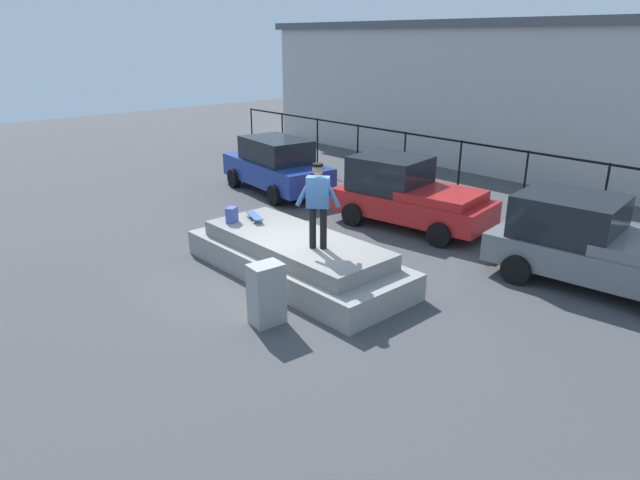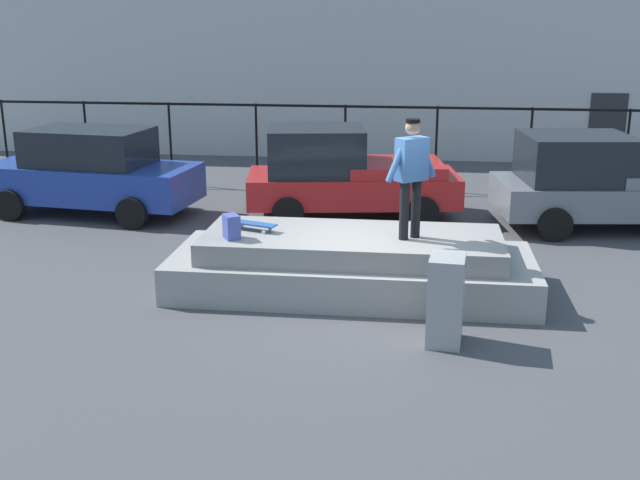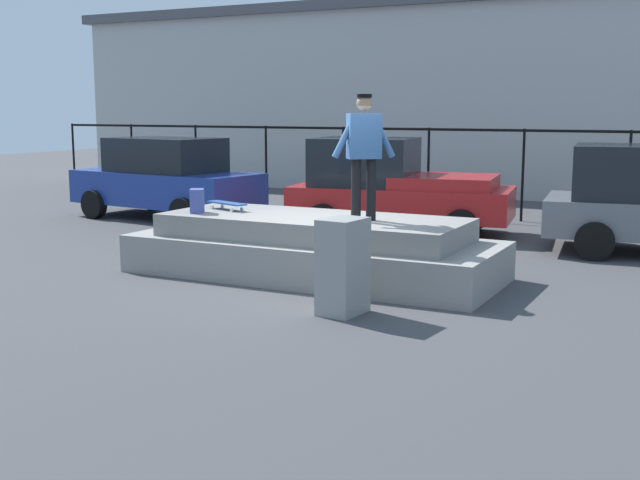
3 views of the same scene
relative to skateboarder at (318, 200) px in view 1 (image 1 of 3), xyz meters
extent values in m
plane|color=#424244|center=(-0.57, -0.27, -1.93)|extent=(60.00, 60.00, 0.00)
cube|color=gray|center=(-0.86, 0.11, -1.65)|extent=(5.51, 2.18, 0.57)
cube|color=gray|center=(-0.86, 0.11, -1.20)|extent=(4.52, 1.79, 0.33)
cylinder|color=black|center=(-0.08, -0.07, -0.59)|extent=(0.14, 0.14, 0.88)
cylinder|color=black|center=(0.08, 0.07, -0.59)|extent=(0.14, 0.14, 0.88)
cube|color=#33598C|center=(0.00, 0.00, 0.16)|extent=(0.51, 0.48, 0.63)
cylinder|color=#33598C|center=(-0.21, -0.18, 0.14)|extent=(0.33, 0.30, 0.59)
cylinder|color=#33598C|center=(0.21, 0.18, 0.14)|extent=(0.33, 0.30, 0.59)
sphere|color=tan|center=(0.00, 0.00, 0.61)|extent=(0.22, 0.22, 0.22)
cylinder|color=black|center=(0.00, 0.00, 0.71)|extent=(0.29, 0.29, 0.05)
cube|color=#264C8C|center=(-2.40, 0.14, -0.92)|extent=(0.80, 0.45, 0.02)
cylinder|color=silver|center=(-2.19, -0.04, -1.00)|extent=(0.06, 0.05, 0.06)
cylinder|color=silver|center=(-2.13, 0.15, -1.00)|extent=(0.06, 0.05, 0.06)
cylinder|color=silver|center=(-2.67, 0.13, -1.00)|extent=(0.06, 0.05, 0.06)
cylinder|color=silver|center=(-2.61, 0.32, -1.00)|extent=(0.06, 0.05, 0.06)
cube|color=#3F4C99|center=(-2.61, -0.35, -0.85)|extent=(0.32, 0.34, 0.36)
cube|color=navy|center=(-6.74, 4.19, -1.24)|extent=(4.62, 2.30, 0.75)
cube|color=black|center=(-6.74, 4.19, -0.49)|extent=(2.61, 1.85, 0.75)
cylinder|color=black|center=(-8.00, 5.26, -1.61)|extent=(0.66, 0.29, 0.64)
cylinder|color=black|center=(-8.21, 3.45, -1.61)|extent=(0.66, 0.29, 0.64)
cylinder|color=black|center=(-5.26, 4.93, -1.61)|extent=(0.66, 0.29, 0.64)
cylinder|color=black|center=(-5.48, 3.12, -1.61)|extent=(0.66, 0.29, 0.64)
cube|color=#B21E1E|center=(-1.23, 4.61, -1.30)|extent=(4.55, 2.43, 0.61)
cube|color=black|center=(-1.98, 4.50, -0.52)|extent=(2.17, 1.94, 0.95)
cube|color=#B21E1E|center=(-0.38, 4.74, -0.88)|extent=(2.18, 1.99, 0.24)
cylinder|color=black|center=(-2.69, 5.33, -1.61)|extent=(0.67, 0.31, 0.64)
cylinder|color=black|center=(-2.42, 3.50, -1.61)|extent=(0.67, 0.31, 0.64)
cylinder|color=black|center=(-0.04, 5.73, -1.61)|extent=(0.67, 0.31, 0.64)
cylinder|color=black|center=(0.23, 3.90, -1.61)|extent=(0.67, 0.31, 0.64)
cube|color=slate|center=(3.95, 4.45, -1.30)|extent=(4.71, 2.49, 0.62)
cube|color=black|center=(3.17, 4.35, -0.53)|extent=(2.23, 2.03, 0.91)
cylinder|color=black|center=(2.44, 5.26, -1.61)|extent=(0.66, 0.30, 0.64)
cylinder|color=black|center=(2.68, 3.28, -1.61)|extent=(0.66, 0.30, 0.64)
cube|color=gray|center=(0.50, -1.72, -1.34)|extent=(0.50, 0.64, 1.17)
cylinder|color=black|center=(-12.57, 7.39, -0.91)|extent=(0.06, 0.06, 2.03)
cylinder|color=black|center=(-10.38, 7.39, -0.91)|extent=(0.06, 0.06, 2.03)
cylinder|color=black|center=(-8.20, 7.39, -0.91)|extent=(0.06, 0.06, 2.03)
cylinder|color=black|center=(-6.02, 7.39, -0.91)|extent=(0.06, 0.06, 2.03)
cylinder|color=black|center=(-3.84, 7.39, -0.91)|extent=(0.06, 0.06, 2.03)
cylinder|color=black|center=(-1.66, 7.39, -0.91)|extent=(0.06, 0.06, 2.03)
cylinder|color=black|center=(0.52, 7.39, -0.91)|extent=(0.06, 0.06, 2.03)
cylinder|color=black|center=(2.71, 7.39, -0.91)|extent=(0.06, 0.06, 2.03)
cube|color=black|center=(-0.57, 7.39, 0.06)|extent=(24.00, 0.04, 0.06)
cube|color=#B2B2AD|center=(-0.57, 14.75, 0.73)|extent=(29.60, 6.60, 5.31)
cube|color=#4C4C51|center=(-0.57, 14.75, 3.53)|extent=(30.19, 6.93, 0.30)
camera|label=1|loc=(7.96, -7.20, 3.07)|focal=31.33mm
camera|label=2|loc=(0.06, -11.11, 2.16)|focal=43.38mm
camera|label=3|loc=(4.61, -10.34, 0.54)|focal=45.24mm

